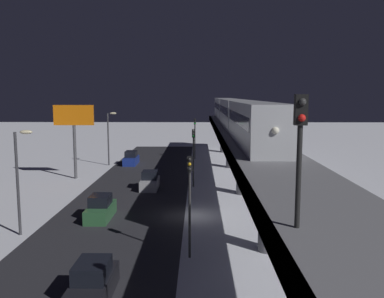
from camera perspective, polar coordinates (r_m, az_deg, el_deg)
The scene contains 15 objects.
ground_plane at distance 35.25m, azimuth -0.24°, elevation -9.17°, with size 240.00×240.00×0.00m, color white.
avenue_asphalt at distance 35.86m, azimuth -9.93°, elevation -8.99°, with size 11.00×93.58×0.01m, color #28282D.
elevated_railway at distance 34.40m, azimuth 8.40°, elevation -0.63°, with size 5.00×93.58×6.11m.
subway_train at distance 52.53m, azimuth 5.92°, elevation 5.03°, with size 2.94×55.47×3.40m.
rail_signal at distance 12.52m, azimuth 14.67°, elevation 1.49°, with size 0.36×0.41×4.00m.
sedan_silver at distance 44.98m, azimuth -5.83°, elevation -4.50°, with size 1.80×4.01×1.97m.
sedan_green at distance 35.09m, azimuth -12.50°, elevation -8.07°, with size 1.80×4.35×1.97m.
sedan_black at distance 22.05m, azimuth -13.55°, elevation -17.68°, with size 1.80×4.56×1.97m.
sedan_blue at distance 61.10m, azimuth -8.40°, elevation -1.36°, with size 1.80×4.43×1.97m.
traffic_light_near at distance 25.42m, azimuth -0.32°, elevation -5.94°, with size 0.32×0.44×6.40m.
traffic_light_mid at distance 45.15m, azimuth 0.20°, elevation -0.03°, with size 0.32×0.44×6.40m.
traffic_light_far at distance 65.08m, azimuth 0.40°, elevation 2.27°, with size 0.32×0.44×6.40m.
commercial_billboard at distance 51.51m, azimuth -15.98°, elevation 3.55°, with size 4.80×0.36×8.90m.
street_lamp_near at distance 31.88m, azimuth -22.63°, elevation -2.64°, with size 1.35×0.44×7.65m.
street_lamp_far at distance 60.35m, azimuth -11.29°, elevation 2.31°, with size 1.35×0.44×7.65m.
Camera 1 is at (-0.66, 33.77, 10.09)m, focal length 38.67 mm.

